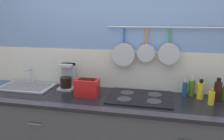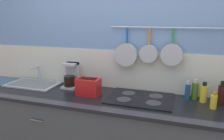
% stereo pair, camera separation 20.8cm
% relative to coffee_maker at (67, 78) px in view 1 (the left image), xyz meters
% --- Properties ---
extents(wall_back, '(7.20, 0.14, 2.60)m').
position_rel_coffee_maker_xyz_m(wall_back, '(0.56, 0.16, 0.23)').
color(wall_back, '#7293C6').
rests_on(wall_back, ground_plane).
extents(countertop, '(2.73, 0.64, 0.03)m').
position_rel_coffee_maker_xyz_m(countertop, '(0.55, -0.20, -0.13)').
color(countertop, black).
rests_on(countertop, cabinet_base).
extents(sink_basin, '(0.59, 0.35, 0.20)m').
position_rel_coffee_maker_xyz_m(sink_basin, '(-0.47, -0.07, -0.10)').
color(sink_basin, '#B7BABF').
rests_on(sink_basin, countertop).
extents(coffee_maker, '(0.16, 0.19, 0.28)m').
position_rel_coffee_maker_xyz_m(coffee_maker, '(0.00, 0.00, 0.00)').
color(coffee_maker, '#B7BABF').
rests_on(coffee_maker, countertop).
extents(toaster, '(0.25, 0.15, 0.18)m').
position_rel_coffee_maker_xyz_m(toaster, '(0.29, -0.18, -0.03)').
color(toaster, red).
rests_on(toaster, countertop).
extents(cooktop, '(0.63, 0.47, 0.01)m').
position_rel_coffee_maker_xyz_m(cooktop, '(0.82, -0.13, -0.11)').
color(cooktop, black).
rests_on(cooktop, countertop).
extents(bottle_vinegar, '(0.05, 0.05, 0.18)m').
position_rel_coffee_maker_xyz_m(bottle_vinegar, '(1.25, 0.01, -0.04)').
color(bottle_vinegar, navy).
rests_on(bottle_vinegar, countertop).
extents(bottle_hot_sauce, '(0.06, 0.06, 0.20)m').
position_rel_coffee_maker_xyz_m(bottle_hot_sauce, '(1.32, 0.04, -0.03)').
color(bottle_hot_sauce, '#4C721E').
rests_on(bottle_hot_sauce, countertop).
extents(bottle_sesame_oil, '(0.07, 0.07, 0.20)m').
position_rel_coffee_maker_xyz_m(bottle_sesame_oil, '(1.40, -0.02, -0.03)').
color(bottle_sesame_oil, yellow).
rests_on(bottle_sesame_oil, countertop).
extents(bottle_cooking_wine, '(0.05, 0.05, 0.15)m').
position_rel_coffee_maker_xyz_m(bottle_cooking_wine, '(1.47, -0.16, -0.05)').
color(bottle_cooking_wine, yellow).
rests_on(bottle_cooking_wine, countertop).
extents(bottle_dish_soap, '(0.07, 0.07, 0.23)m').
position_rel_coffee_maker_xyz_m(bottle_dish_soap, '(1.54, -0.05, -0.02)').
color(bottle_dish_soap, '#33140F').
rests_on(bottle_dish_soap, countertop).
extents(bottle_olive_oil, '(0.05, 0.05, 0.15)m').
position_rel_coffee_maker_xyz_m(bottle_olive_oil, '(1.62, -0.00, -0.05)').
color(bottle_olive_oil, '#4C721E').
rests_on(bottle_olive_oil, countertop).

